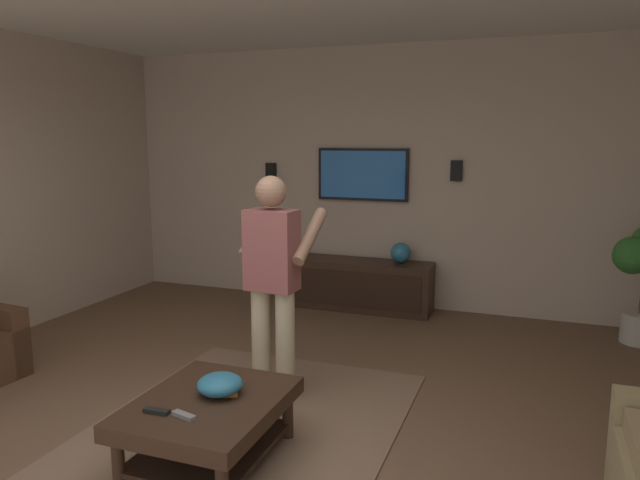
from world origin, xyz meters
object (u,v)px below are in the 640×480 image
person_standing (273,274)px  book (225,387)px  tv (363,174)px  remote_white (227,386)px  remote_grey (184,416)px  remote_black (157,411)px  wall_speaker_right (271,172)px  bowl (220,384)px  vase_round (401,253)px  coffee_table (209,416)px  media_console (355,284)px  wall_speaker_left (456,171)px

person_standing → book: 0.98m
tv → person_standing: tv is taller
remote_white → remote_grey: size_ratio=1.00×
tv → remote_black: 4.03m
book → wall_speaker_right: 3.88m
bowl → remote_black: size_ratio=1.82×
person_standing → vase_round: size_ratio=7.45×
remote_white → remote_black: same height
remote_black → bowl: bearing=-123.6°
person_standing → remote_black: 1.35m
person_standing → remote_black: (-1.23, 0.15, -0.52)m
coffee_table → bowl: (0.08, -0.03, 0.17)m
book → remote_black: bearing=128.1°
tv → bowl: size_ratio=3.81×
vase_round → wall_speaker_right: (0.20, 1.63, 0.83)m
media_console → remote_grey: (-3.63, -0.13, 0.14)m
wall_speaker_left → person_standing: bearing=160.9°
person_standing → book: person_standing is taller
bowl → remote_grey: (-0.33, 0.04, -0.05)m
tv → remote_white: tv is taller
media_console → remote_grey: 3.64m
remote_black → vase_round: size_ratio=0.68×
media_console → wall_speaker_right: (0.25, 1.14, 1.21)m
vase_round → wall_speaker_right: 1.84m
wall_speaker_left → remote_white: bearing=165.8°
bowl → vase_round: 3.38m
person_standing → wall_speaker_left: (2.66, -0.92, 0.62)m
wall_speaker_left → coffee_table: bearing=166.1°
remote_black → book: book is taller
media_console → person_standing: bearing=2.6°
remote_grey → wall_speaker_right: 4.23m
remote_white → remote_grey: 0.43m
remote_grey → wall_speaker_left: bearing=-88.6°
bowl → wall_speaker_left: wall_speaker_left is taller
remote_white → wall_speaker_left: 3.74m
bowl → remote_black: (-0.34, 0.21, -0.05)m
media_console → vase_round: vase_round is taller
tv → remote_white: size_ratio=6.92×
wall_speaker_right → person_standing: bearing=-154.9°
remote_grey → book: 0.40m
media_console → wall_speaker_left: wall_speaker_left is taller
person_standing → remote_grey: size_ratio=10.93×
media_console → remote_black: 3.64m
media_console → book: 3.25m
remote_grey → tv: bearing=-73.6°
coffee_table → media_console: (3.38, 0.13, -0.02)m
person_standing → wall_speaker_right: 2.99m
remote_white → wall_speaker_left: wall_speaker_left is taller
tv → book: size_ratio=4.72×
remote_white → wall_speaker_right: (3.46, 1.29, 1.08)m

